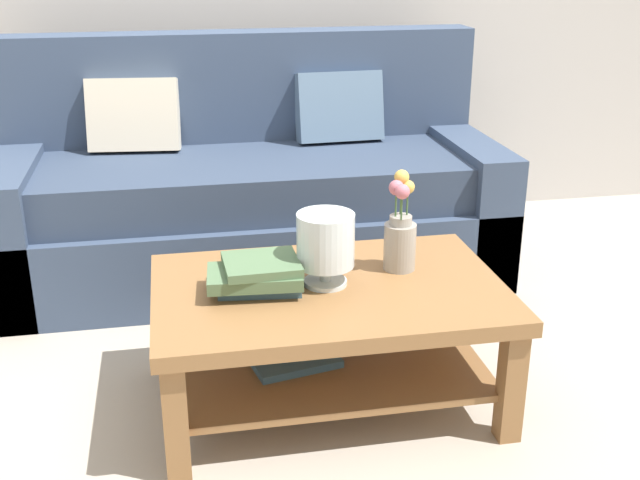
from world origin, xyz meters
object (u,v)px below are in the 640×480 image
Objects in this scene: flower_pitcher at (400,234)px; coffee_table at (328,317)px; glass_hurricane_vase at (325,242)px; book_stack_main at (258,275)px; couch at (250,194)px.

coffee_table is at bearing -160.68° from flower_pitcher.
glass_hurricane_vase is 0.70× the size of flower_pitcher.
book_stack_main is at bearing 178.99° from coffee_table.
coffee_table is 3.64× the size of book_stack_main.
book_stack_main is (-0.10, -1.19, 0.11)m from couch.
flower_pitcher is at bearing -70.76° from couch.
couch is 1.20m from glass_hurricane_vase.
couch is at bearing 95.65° from glass_hurricane_vase.
glass_hurricane_vase reaches higher than coffee_table.
flower_pitcher is at bearing 19.32° from coffee_table.
flower_pitcher is (0.38, -1.10, 0.19)m from couch.
coffee_table is 0.37m from flower_pitcher.
coffee_table is (0.12, -1.19, -0.05)m from couch.
couch is 1.20m from book_stack_main.
couch reaches higher than coffee_table.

